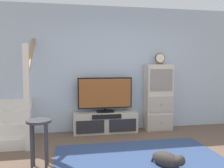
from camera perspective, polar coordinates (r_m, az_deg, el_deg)
name	(u,v)px	position (r m, az deg, el deg)	size (l,w,h in m)	color
back_wall	(117,69)	(5.26, 1.14, 3.65)	(6.40, 0.12, 2.70)	#A8BCD1
area_rug	(142,161)	(3.76, 7.17, -17.99)	(2.60, 1.80, 0.01)	navy
media_console	(105,122)	(5.10, -1.61, -9.25)	(1.35, 0.38, 0.44)	#BCB29E
television	(105,94)	(5.01, -1.67, -2.37)	(1.15, 0.22, 0.74)	black
side_cabinet	(158,97)	(5.32, 11.09, -3.19)	(0.58, 0.38, 1.45)	beige
desk_clock	(160,59)	(5.27, 11.49, 6.01)	(0.22, 0.08, 0.25)	#4C3823
staircase	(9,119)	(5.15, -23.63, -7.79)	(1.00, 1.36, 2.20)	silver
bar_stool_near	(39,132)	(3.49, -17.20, -11.09)	(0.34, 0.34, 0.69)	#333338
dog	(168,160)	(3.58, 13.34, -17.35)	(0.42, 0.48, 0.23)	#332D28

